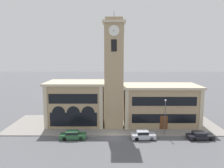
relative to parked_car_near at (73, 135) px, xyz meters
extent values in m
plane|color=#56565B|center=(7.11, 1.19, -0.75)|extent=(300.00, 300.00, 0.00)
cube|color=gray|center=(7.11, 7.80, -0.67)|extent=(42.31, 13.23, 0.15)
cube|color=tan|center=(7.11, 6.54, 9.41)|extent=(3.63, 3.63, 20.31)
cube|color=beige|center=(7.11, 6.54, 19.79)|extent=(4.33, 4.33, 0.45)
cube|color=tan|center=(7.11, 6.54, 20.31)|extent=(3.34, 3.34, 0.60)
cylinder|color=#4C4C51|center=(7.11, 6.54, 21.21)|extent=(0.10, 0.10, 1.20)
cylinder|color=silver|center=(7.11, 4.67, 18.09)|extent=(1.94, 0.10, 1.94)
cylinder|color=black|center=(7.11, 4.60, 18.09)|extent=(0.16, 0.04, 0.16)
cylinder|color=silver|center=(8.98, 6.54, 18.09)|extent=(0.10, 1.94, 1.94)
cylinder|color=black|center=(9.05, 6.54, 18.09)|extent=(0.04, 0.16, 0.16)
cube|color=black|center=(7.11, 4.68, 15.42)|extent=(1.02, 0.10, 2.20)
cube|color=tan|center=(-0.70, 8.57, 3.50)|extent=(11.40, 7.69, 8.50)
cube|color=beige|center=(-0.70, 8.57, 7.98)|extent=(12.10, 8.39, 0.45)
cube|color=beige|center=(-6.05, 4.66, 3.50)|extent=(0.70, 0.16, 8.50)
cube|color=beige|center=(4.65, 4.66, 3.50)|extent=(0.70, 0.16, 8.50)
cube|color=black|center=(-0.70, 4.68, 5.37)|extent=(9.35, 0.10, 1.87)
cube|color=black|center=(-0.70, 4.68, 1.29)|extent=(9.12, 0.10, 2.72)
cylinder|color=black|center=(-3.55, 4.67, 2.65)|extent=(2.51, 0.06, 2.51)
cylinder|color=black|center=(-0.70, 4.67, 2.65)|extent=(2.51, 0.06, 2.51)
cylinder|color=black|center=(2.15, 4.67, 2.65)|extent=(2.51, 0.06, 2.51)
cube|color=tan|center=(16.75, 8.57, 3.17)|extent=(15.04, 7.69, 7.82)
cube|color=beige|center=(16.75, 8.57, 7.30)|extent=(15.74, 8.39, 0.45)
cube|color=beige|center=(9.58, 4.66, 3.17)|extent=(0.70, 0.16, 7.82)
cube|color=beige|center=(23.92, 4.66, 3.17)|extent=(0.70, 0.16, 7.82)
cube|color=black|center=(16.75, 4.68, 4.89)|extent=(12.33, 0.10, 1.72)
cube|color=#5B3319|center=(16.75, 4.67, 0.66)|extent=(1.50, 0.12, 2.82)
cube|color=black|center=(16.75, 4.68, 1.51)|extent=(12.33, 0.10, 1.75)
cube|color=#285633|center=(0.06, 0.00, -0.19)|extent=(4.57, 2.05, 0.74)
cube|color=#285633|center=(-0.12, -0.01, 0.43)|extent=(2.24, 1.72, 0.50)
cube|color=black|center=(-0.12, -0.01, 0.43)|extent=(2.16, 1.75, 0.38)
cylinder|color=black|center=(1.39, 0.86, -0.40)|extent=(0.70, 0.26, 0.68)
cylinder|color=black|center=(1.49, -0.67, -0.40)|extent=(0.70, 0.26, 0.68)
cylinder|color=black|center=(-1.38, 0.68, -0.40)|extent=(0.70, 0.26, 0.68)
cylinder|color=black|center=(-1.27, -0.86, -0.40)|extent=(0.70, 0.26, 0.68)
cube|color=#B2B7C1|center=(12.18, 0.00, -0.19)|extent=(4.21, 2.07, 0.73)
cube|color=#B2B7C1|center=(12.01, -0.01, 0.47)|extent=(2.07, 1.75, 0.59)
cube|color=black|center=(12.01, -0.01, 0.47)|extent=(1.99, 1.78, 0.45)
cylinder|color=black|center=(13.39, 0.88, -0.41)|extent=(0.68, 0.26, 0.67)
cylinder|color=black|center=(13.50, -0.70, -0.41)|extent=(0.68, 0.26, 0.67)
cylinder|color=black|center=(10.86, 0.71, -0.41)|extent=(0.68, 0.26, 0.67)
cylinder|color=black|center=(10.96, -0.87, -0.41)|extent=(0.68, 0.26, 0.67)
cube|color=black|center=(21.97, 0.00, -0.25)|extent=(4.48, 2.17, 0.64)
cube|color=black|center=(21.79, -0.01, 0.31)|extent=(2.20, 1.84, 0.47)
cube|color=black|center=(21.79, -0.01, 0.31)|extent=(2.12, 1.87, 0.35)
cylinder|color=black|center=(23.26, 0.93, -0.43)|extent=(0.65, 0.26, 0.64)
cylinder|color=black|center=(23.37, -0.74, -0.43)|extent=(0.65, 0.26, 0.64)
cylinder|color=black|center=(20.56, 0.75, -0.43)|extent=(0.65, 0.26, 0.64)
cylinder|color=black|center=(20.67, -0.92, -0.43)|extent=(0.65, 0.26, 0.64)
cylinder|color=#4C4C51|center=(16.29, 1.95, 2.45)|extent=(0.12, 0.12, 6.08)
sphere|color=silver|center=(16.29, 1.95, 5.67)|extent=(0.36, 0.36, 0.36)
camera|label=1|loc=(6.97, -36.10, 13.71)|focal=35.00mm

